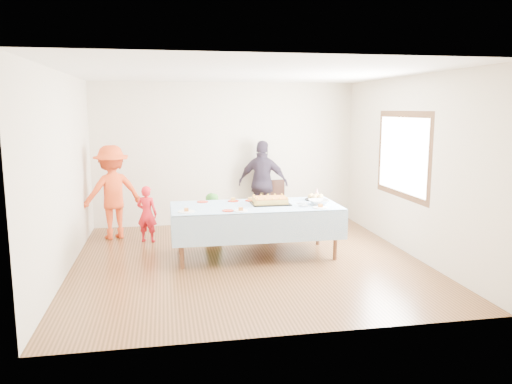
# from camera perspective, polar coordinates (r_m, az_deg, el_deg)

# --- Properties ---
(ground) EXTENTS (5.00, 5.00, 0.00)m
(ground) POSITION_cam_1_polar(r_m,az_deg,el_deg) (7.41, -0.96, -7.83)
(ground) COLOR #462B14
(ground) RESTS_ON ground
(room_walls) EXTENTS (5.04, 5.04, 2.72)m
(room_walls) POSITION_cam_1_polar(r_m,az_deg,el_deg) (7.10, -0.57, 5.98)
(room_walls) COLOR beige
(room_walls) RESTS_ON ground
(party_table) EXTENTS (2.50, 1.10, 0.78)m
(party_table) POSITION_cam_1_polar(r_m,az_deg,el_deg) (7.48, -0.06, -1.94)
(party_table) COLOR brown
(party_table) RESTS_ON ground
(birthday_cake) EXTENTS (0.58, 0.44, 0.10)m
(birthday_cake) POSITION_cam_1_polar(r_m,az_deg,el_deg) (7.56, 1.62, -1.01)
(birthday_cake) COLOR black
(birthday_cake) RESTS_ON party_table
(rolls_tray) EXTENTS (0.33, 0.33, 0.10)m
(rolls_tray) POSITION_cam_1_polar(r_m,az_deg,el_deg) (7.94, 6.80, -0.62)
(rolls_tray) COLOR black
(rolls_tray) RESTS_ON party_table
(punch_bowl) EXTENTS (0.30, 0.30, 0.07)m
(punch_bowl) POSITION_cam_1_polar(r_m,az_deg,el_deg) (7.57, 7.18, -1.15)
(punch_bowl) COLOR silver
(punch_bowl) RESTS_ON party_table
(party_hat) EXTENTS (0.10, 0.10, 0.16)m
(party_hat) POSITION_cam_1_polar(r_m,az_deg,el_deg) (8.15, 6.96, -0.07)
(party_hat) COLOR white
(party_hat) RESTS_ON party_table
(fork_pile) EXTENTS (0.24, 0.18, 0.07)m
(fork_pile) POSITION_cam_1_polar(r_m,az_deg,el_deg) (7.39, 5.40, -1.42)
(fork_pile) COLOR white
(fork_pile) RESTS_ON party_table
(plate_red_far_a) EXTENTS (0.17, 0.17, 0.01)m
(plate_red_far_a) POSITION_cam_1_polar(r_m,az_deg,el_deg) (7.75, -6.14, -1.12)
(plate_red_far_a) COLOR red
(plate_red_far_a) RESTS_ON party_table
(plate_red_far_b) EXTENTS (0.17, 0.17, 0.01)m
(plate_red_far_b) POSITION_cam_1_polar(r_m,az_deg,el_deg) (7.79, -2.63, -1.03)
(plate_red_far_b) COLOR red
(plate_red_far_b) RESTS_ON party_table
(plate_red_far_c) EXTENTS (0.16, 0.16, 0.01)m
(plate_red_far_c) POSITION_cam_1_polar(r_m,az_deg,el_deg) (7.81, -0.67, -0.98)
(plate_red_far_c) COLOR red
(plate_red_far_c) RESTS_ON party_table
(plate_red_far_d) EXTENTS (0.16, 0.16, 0.01)m
(plate_red_far_d) POSITION_cam_1_polar(r_m,az_deg,el_deg) (7.97, 2.85, -0.79)
(plate_red_far_d) COLOR red
(plate_red_far_d) RESTS_ON party_table
(plate_red_near) EXTENTS (0.17, 0.17, 0.01)m
(plate_red_near) POSITION_cam_1_polar(r_m,az_deg,el_deg) (7.05, -3.22, -2.14)
(plate_red_near) COLOR red
(plate_red_near) RESTS_ON party_table
(plate_white_left) EXTENTS (0.24, 0.24, 0.01)m
(plate_white_left) POSITION_cam_1_polar(r_m,az_deg,el_deg) (7.05, -7.96, -2.23)
(plate_white_left) COLOR white
(plate_white_left) RESTS_ON party_table
(plate_white_mid) EXTENTS (0.20, 0.20, 0.01)m
(plate_white_mid) POSITION_cam_1_polar(r_m,az_deg,el_deg) (7.03, -1.75, -2.16)
(plate_white_mid) COLOR white
(plate_white_mid) RESTS_ON party_table
(plate_white_right) EXTENTS (0.22, 0.22, 0.01)m
(plate_white_right) POSITION_cam_1_polar(r_m,az_deg,el_deg) (7.33, 7.38, -1.76)
(plate_white_right) COLOR white
(plate_white_right) RESTS_ON party_table
(dining_chair) EXTENTS (0.42, 0.42, 0.85)m
(dining_chair) POSITION_cam_1_polar(r_m,az_deg,el_deg) (9.65, 2.44, -0.88)
(dining_chair) COLOR black
(dining_chair) RESTS_ON ground
(toddler_left) EXTENTS (0.40, 0.34, 0.95)m
(toddler_left) POSITION_cam_1_polar(r_m,az_deg,el_deg) (8.51, -12.36, -2.47)
(toddler_left) COLOR red
(toddler_left) RESTS_ON ground
(toddler_mid) EXTENTS (0.48, 0.40, 0.85)m
(toddler_mid) POSITION_cam_1_polar(r_m,az_deg,el_deg) (8.24, -5.00, -3.04)
(toddler_mid) COLOR #367828
(toddler_mid) RESTS_ON ground
(toddler_right) EXTENTS (0.41, 0.33, 0.77)m
(toddler_right) POSITION_cam_1_polar(r_m,az_deg,el_deg) (8.25, 1.30, -3.25)
(toddler_right) COLOR tan
(toddler_right) RESTS_ON ground
(adult_left) EXTENTS (1.18, 0.94, 1.60)m
(adult_left) POSITION_cam_1_polar(r_m,az_deg,el_deg) (8.85, -16.11, -0.03)
(adult_left) COLOR #D3421A
(adult_left) RESTS_ON ground
(adult_right) EXTENTS (1.03, 0.74, 1.62)m
(adult_right) POSITION_cam_1_polar(r_m,az_deg,el_deg) (9.46, 0.80, 1.00)
(adult_right) COLOR #372D3E
(adult_right) RESTS_ON ground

